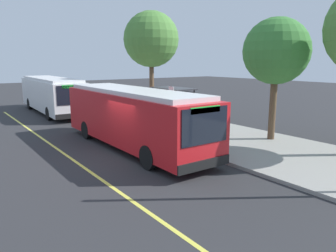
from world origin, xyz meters
name	(u,v)px	position (x,y,z in m)	size (l,w,h in m)	color
ground_plane	(128,157)	(0.00, 0.00, 0.00)	(120.00, 120.00, 0.00)	#2B2B2D
sidewalk_curb	(222,137)	(0.00, 6.00, 0.07)	(44.00, 6.40, 0.15)	gray
lane_stripe_center	(81,165)	(0.00, -2.20, 0.00)	(36.00, 0.14, 0.01)	#E0D64C
transit_bus_main	(133,116)	(-1.23, 1.01, 1.62)	(10.76, 2.64, 2.95)	red
transit_bus_second	(52,94)	(-15.09, 1.09, 1.62)	(11.44, 2.94, 2.95)	white
bus_shelter	(174,99)	(-4.10, 5.67, 1.92)	(2.90, 1.60, 2.48)	#333338
waiting_bench	(177,119)	(-3.70, 5.67, 0.63)	(1.60, 0.48, 0.95)	brown
route_sign_post	(171,104)	(-1.61, 3.66, 1.96)	(0.44, 0.08, 2.80)	#333338
pedestrian_commuter	(151,109)	(-5.51, 4.85, 1.12)	(0.24, 0.40, 1.69)	#282D47
street_tree_near_shelter	(276,52)	(2.01, 7.70, 4.76)	(3.42, 3.42, 6.36)	brown
street_tree_downstreet	(151,40)	(-9.12, 7.24, 5.94)	(4.29, 4.29, 7.96)	brown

